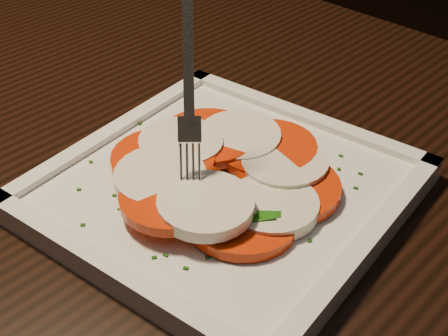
# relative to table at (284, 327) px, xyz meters

# --- Properties ---
(table) EXTENTS (1.30, 0.96, 0.75)m
(table) POSITION_rel_table_xyz_m (0.00, 0.00, 0.00)
(table) COLOR black
(table) RESTS_ON ground
(plate) EXTENTS (0.26, 0.26, 0.01)m
(plate) POSITION_rel_table_xyz_m (-0.07, 0.01, 0.11)
(plate) COLOR white
(plate) RESTS_ON table
(caprese_salad) EXTENTS (0.20, 0.20, 0.03)m
(caprese_salad) POSITION_rel_table_xyz_m (-0.07, 0.01, 0.12)
(caprese_salad) COLOR red
(caprese_salad) RESTS_ON plate
(fork) EXTENTS (0.06, 0.07, 0.14)m
(fork) POSITION_rel_table_xyz_m (-0.10, 0.01, 0.21)
(fork) COLOR white
(fork) RESTS_ON caprese_salad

